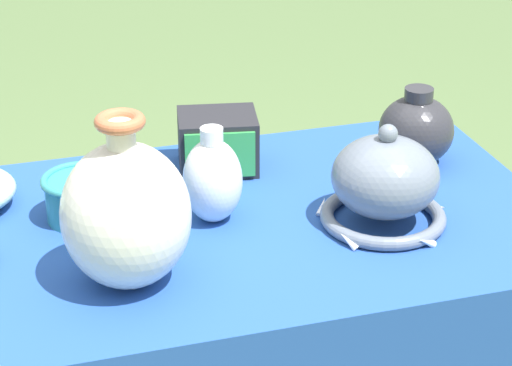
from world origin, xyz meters
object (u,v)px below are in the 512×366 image
object	(u,v)px
mosaic_tile_box	(218,142)
jar_round_porcelain	(213,180)
vase_tall_bulbous	(126,214)
vase_dome_bell	(385,184)
jar_round_charcoal	(416,129)
cup_wide_teal	(81,196)

from	to	relation	value
mosaic_tile_box	jar_round_porcelain	xyz separation A→B (m)	(-0.06, -0.18, 0.02)
vase_tall_bulbous	jar_round_porcelain	distance (m)	0.22
vase_dome_bell	mosaic_tile_box	xyz separation A→B (m)	(-0.20, 0.27, -0.02)
vase_dome_bell	jar_round_charcoal	xyz separation A→B (m)	(0.14, 0.19, -0.00)
vase_tall_bulbous	jar_round_porcelain	size ratio (longest dim) A/B	1.62
mosaic_tile_box	vase_tall_bulbous	bearing A→B (deg)	-112.85
vase_tall_bulbous	mosaic_tile_box	distance (m)	0.40
vase_dome_bell	jar_round_porcelain	bearing A→B (deg)	161.50
jar_round_charcoal	cup_wide_teal	bearing A→B (deg)	-175.73
mosaic_tile_box	jar_round_charcoal	size ratio (longest dim) A/B	1.09
mosaic_tile_box	cup_wide_teal	bearing A→B (deg)	-144.45
jar_round_porcelain	cup_wide_teal	bearing A→B (deg)	162.18
mosaic_tile_box	cup_wide_teal	world-z (taller)	mosaic_tile_box
mosaic_tile_box	cup_wide_teal	size ratio (longest dim) A/B	1.23
vase_tall_bulbous	jar_round_charcoal	size ratio (longest dim) A/B	1.82
vase_dome_bell	jar_round_charcoal	distance (m)	0.24
vase_dome_bell	mosaic_tile_box	world-z (taller)	vase_dome_bell
jar_round_porcelain	mosaic_tile_box	bearing A→B (deg)	73.22
vase_tall_bulbous	cup_wide_teal	xyz separation A→B (m)	(-0.04, 0.21, -0.07)
vase_tall_bulbous	mosaic_tile_box	size ratio (longest dim) A/B	1.67
vase_tall_bulbous	vase_dome_bell	size ratio (longest dim) A/B	1.21
vase_dome_bell	vase_tall_bulbous	bearing A→B (deg)	-171.73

